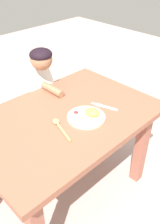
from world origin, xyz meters
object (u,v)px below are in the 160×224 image
(plate, at_px, (87,116))
(person, at_px, (38,103))
(spoon, at_px, (59,126))
(fork, at_px, (105,107))

(plate, xyz_separation_m, person, (0.05, 0.61, -0.20))
(spoon, bearing_deg, person, -5.73)
(plate, xyz_separation_m, fork, (0.18, 0.00, -0.01))
(spoon, xyz_separation_m, person, (0.23, 0.56, -0.19))
(fork, distance_m, spoon, 0.36)
(fork, bearing_deg, person, -6.28)
(plate, bearing_deg, fork, 0.91)
(plate, distance_m, spoon, 0.19)
(person, bearing_deg, plate, 85.40)
(plate, bearing_deg, person, 85.40)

